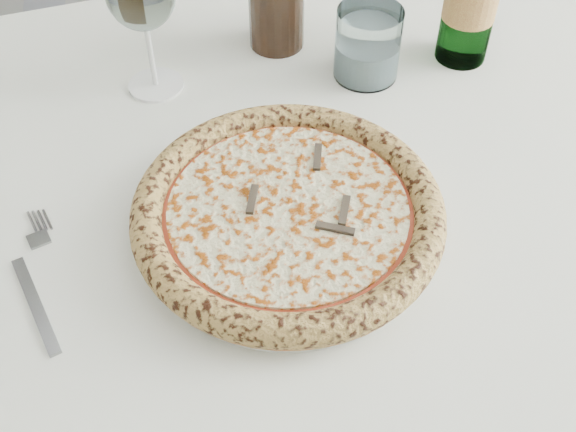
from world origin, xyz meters
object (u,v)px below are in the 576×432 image
object	(u,v)px
tumbler	(367,48)
dining_table	(273,216)
plate	(288,223)
pizza	(288,212)

from	to	relation	value
tumbler	dining_table	bearing A→B (deg)	-136.03
plate	tumbler	distance (m)	0.29
dining_table	tumbler	distance (m)	0.25
dining_table	plate	bearing A→B (deg)	-90.00
plate	pizza	world-z (taller)	pizza
plate	pizza	distance (m)	0.02
tumbler	plate	bearing A→B (deg)	-121.59
pizza	tumbler	world-z (taller)	tumbler
dining_table	plate	distance (m)	0.14
plate	tumbler	xyz separation A→B (m)	(0.15, 0.25, 0.03)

